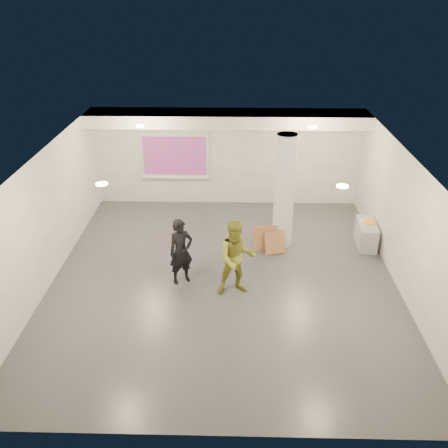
{
  "coord_description": "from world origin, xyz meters",
  "views": [
    {
      "loc": [
        0.26,
        -9.97,
        6.36
      ],
      "look_at": [
        0.0,
        0.4,
        1.25
      ],
      "focal_mm": 40.0,
      "sensor_mm": 36.0,
      "label": 1
    }
  ],
  "objects_px": {
    "column": "(284,192)",
    "credenza": "(366,234)",
    "projection_screen": "(175,156)",
    "man": "(237,258)",
    "woman": "(181,252)"
  },
  "relations": [
    {
      "from": "projection_screen",
      "to": "man",
      "type": "distance_m",
      "value": 5.36
    },
    {
      "from": "column",
      "to": "woman",
      "type": "relative_size",
      "value": 1.9
    },
    {
      "from": "projection_screen",
      "to": "man",
      "type": "bearing_deg",
      "value": -69.08
    },
    {
      "from": "credenza",
      "to": "woman",
      "type": "relative_size",
      "value": 0.69
    },
    {
      "from": "projection_screen",
      "to": "man",
      "type": "relative_size",
      "value": 1.2
    },
    {
      "from": "credenza",
      "to": "projection_screen",
      "type": "bearing_deg",
      "value": 158.09
    },
    {
      "from": "column",
      "to": "projection_screen",
      "type": "xyz_separation_m",
      "value": [
        -3.1,
        2.65,
        0.03
      ]
    },
    {
      "from": "man",
      "to": "column",
      "type": "bearing_deg",
      "value": 52.25
    },
    {
      "from": "woman",
      "to": "man",
      "type": "relative_size",
      "value": 0.9
    },
    {
      "from": "projection_screen",
      "to": "woman",
      "type": "xyz_separation_m",
      "value": [
        0.63,
        -4.56,
        -0.74
      ]
    },
    {
      "from": "woman",
      "to": "man",
      "type": "xyz_separation_m",
      "value": [
        1.27,
        -0.41,
        0.09
      ]
    },
    {
      "from": "credenza",
      "to": "man",
      "type": "height_order",
      "value": "man"
    },
    {
      "from": "column",
      "to": "credenza",
      "type": "bearing_deg",
      "value": -0.58
    },
    {
      "from": "woman",
      "to": "credenza",
      "type": "bearing_deg",
      "value": -6.63
    },
    {
      "from": "woman",
      "to": "man",
      "type": "bearing_deg",
      "value": -46.49
    }
  ]
}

